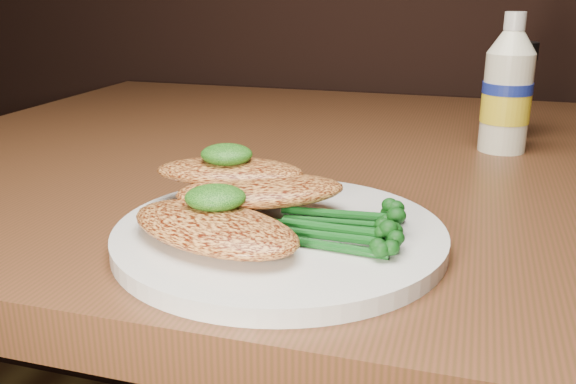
% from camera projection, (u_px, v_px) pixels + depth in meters
% --- Properties ---
extents(plate, '(0.24, 0.24, 0.01)m').
position_uv_depth(plate, '(280.00, 235.00, 0.45)').
color(plate, silver).
rests_on(plate, dining_table).
extents(chicken_front, '(0.15, 0.11, 0.02)m').
position_uv_depth(chicken_front, '(214.00, 227.00, 0.42)').
color(chicken_front, '#DC9146').
rests_on(chicken_front, plate).
extents(chicken_mid, '(0.14, 0.11, 0.02)m').
position_uv_depth(chicken_mid, '(261.00, 191.00, 0.47)').
color(chicken_mid, '#DC9146').
rests_on(chicken_mid, plate).
extents(chicken_back, '(0.13, 0.08, 0.02)m').
position_uv_depth(chicken_back, '(230.00, 171.00, 0.49)').
color(chicken_back, '#DC9146').
rests_on(chicken_back, plate).
extents(pesto_front, '(0.05, 0.05, 0.02)m').
position_uv_depth(pesto_front, '(215.00, 197.00, 0.43)').
color(pesto_front, black).
rests_on(pesto_front, chicken_front).
extents(pesto_back, '(0.04, 0.04, 0.02)m').
position_uv_depth(pesto_back, '(227.00, 154.00, 0.49)').
color(pesto_back, black).
rests_on(pesto_back, chicken_back).
extents(broccolini_bundle, '(0.13, 0.11, 0.02)m').
position_uv_depth(broccolini_bundle, '(335.00, 222.00, 0.44)').
color(broccolini_bundle, '#104915').
rests_on(broccolini_bundle, plate).
extents(mayo_bottle, '(0.06, 0.06, 0.15)m').
position_uv_depth(mayo_bottle, '(508.00, 83.00, 0.68)').
color(mayo_bottle, white).
rests_on(mayo_bottle, dining_table).
extents(pepper_grinder, '(0.06, 0.06, 0.11)m').
position_uv_depth(pepper_grinder, '(514.00, 90.00, 0.76)').
color(pepper_grinder, black).
rests_on(pepper_grinder, dining_table).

